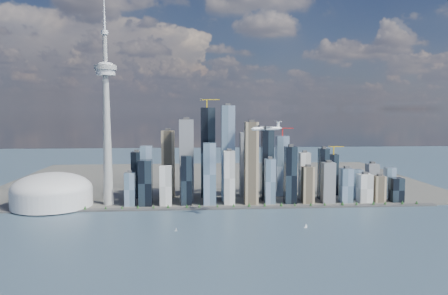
{
  "coord_description": "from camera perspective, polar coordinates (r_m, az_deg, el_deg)",
  "views": [
    {
      "loc": [
        -81.21,
        -828.23,
        250.93
      ],
      "look_at": [
        -1.88,
        260.0,
        154.35
      ],
      "focal_mm": 35.0,
      "sensor_mm": 36.0,
      "label": 1
    }
  ],
  "objects": [
    {
      "name": "needle_tower",
      "position": [
        1159.17,
        -15.09,
        4.14
      ],
      "size": [
        56.0,
        56.0,
        550.5
      ],
      "color": "gray",
      "rests_on": "land"
    },
    {
      "name": "airplane",
      "position": [
        972.33,
        5.58,
        2.55
      ],
      "size": [
        77.79,
        69.68,
        19.66
      ],
      "rotation": [
        0.0,
        0.0,
        0.37
      ],
      "color": "white",
      "rests_on": "ground"
    },
    {
      "name": "shoreline_trees",
      "position": [
        1108.07,
        0.14,
        -7.56
      ],
      "size": [
        960.53,
        7.2,
        8.8
      ],
      "color": "#3F2D1E",
      "rests_on": "seawall"
    },
    {
      "name": "dome_stadium",
      "position": [
        1202.65,
        -21.56,
        -5.43
      ],
      "size": [
        200.0,
        200.0,
        86.0
      ],
      "color": "silver",
      "rests_on": "land"
    },
    {
      "name": "skyscraper_cluster",
      "position": [
        1184.97,
        2.7,
        -2.92
      ],
      "size": [
        736.0,
        142.0,
        277.84
      ],
      "color": "black",
      "rests_on": "land"
    },
    {
      "name": "sailboat_east",
      "position": [
        953.04,
        10.64,
        -10.09
      ],
      "size": [
        7.5,
        2.69,
        10.37
      ],
      "rotation": [
        0.0,
        0.0,
        0.11
      ],
      "color": "white",
      "rests_on": "ground"
    },
    {
      "name": "ground",
      "position": [
        869.21,
        1.4,
        -11.72
      ],
      "size": [
        4000.0,
        4000.0,
        0.0
      ],
      "primitive_type": "plane",
      "color": "#384C62",
      "rests_on": "ground"
    },
    {
      "name": "land",
      "position": [
        1550.58,
        -1.12,
        -4.2
      ],
      "size": [
        1400.0,
        900.0,
        3.0
      ],
      "primitive_type": "cube",
      "color": "#4C4C47",
      "rests_on": "ground"
    },
    {
      "name": "sailboat_west",
      "position": [
        919.02,
        -6.28,
        -10.65
      ],
      "size": [
        5.86,
        3.13,
        8.21
      ],
      "rotation": [
        0.0,
        0.0,
        -0.32
      ],
      "color": "white",
      "rests_on": "ground"
    },
    {
      "name": "seawall",
      "position": [
        1109.57,
        0.14,
        -7.91
      ],
      "size": [
        1100.0,
        22.0,
        4.0
      ],
      "primitive_type": "cube",
      "color": "#383838",
      "rests_on": "ground"
    }
  ]
}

